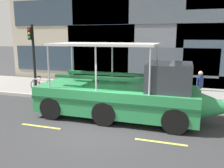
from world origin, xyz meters
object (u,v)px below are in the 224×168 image
duck_tour_boat (127,95)px  traffic_light_pole (33,51)px  pedestrian_near_bow (200,84)px  leaned_bicycle (42,85)px

duck_tour_boat → traffic_light_pole: bearing=158.2°
duck_tour_boat → pedestrian_near_bow: (3.12, 2.90, 0.11)m
leaned_bicycle → pedestrian_near_bow: pedestrian_near_bow is taller
traffic_light_pole → leaned_bicycle: 2.17m
traffic_light_pole → pedestrian_near_bow: 9.86m
leaned_bicycle → traffic_light_pole: bearing=-173.6°
leaned_bicycle → duck_tour_boat: duck_tour_boat is taller
traffic_light_pole → leaned_bicycle: bearing=6.4°
duck_tour_boat → pedestrian_near_bow: bearing=42.9°
traffic_light_pole → duck_tour_boat: (6.63, -2.64, -1.59)m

